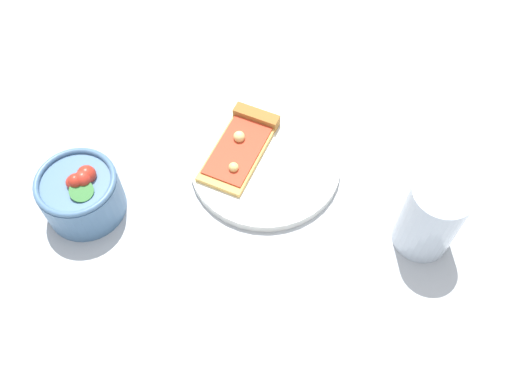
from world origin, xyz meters
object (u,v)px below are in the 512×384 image
object	(u,v)px
salad_bowl	(81,193)
pizza_slice_main	(242,143)
soda_glass	(430,218)
plate	(266,164)

from	to	relation	value
salad_bowl	pizza_slice_main	bearing A→B (deg)	44.25
salad_bowl	soda_glass	xyz separation A→B (m)	(0.46, 0.11, 0.02)
plate	soda_glass	distance (m)	0.25
pizza_slice_main	soda_glass	world-z (taller)	soda_glass
plate	salad_bowl	bearing A→B (deg)	-144.62
salad_bowl	soda_glass	bearing A→B (deg)	13.70
plate	soda_glass	world-z (taller)	soda_glass
plate	pizza_slice_main	distance (m)	0.05
plate	pizza_slice_main	size ratio (longest dim) A/B	1.46
salad_bowl	plate	bearing A→B (deg)	35.38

